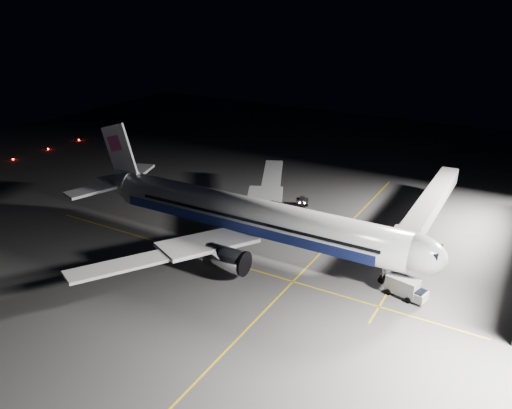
{
  "coord_description": "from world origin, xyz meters",
  "views": [
    {
      "loc": [
        35.07,
        -59.36,
        35.9
      ],
      "look_at": [
        -0.88,
        2.73,
        6.0
      ],
      "focal_mm": 35.0,
      "sensor_mm": 36.0,
      "label": 1
    }
  ],
  "objects_px": {
    "airliner": "(246,215)",
    "service_truck": "(406,287)",
    "jet_bridge": "(427,208)",
    "safety_cone_a": "(229,221)",
    "safety_cone_c": "(223,225)",
    "baggage_tug": "(302,201)",
    "safety_cone_b": "(268,209)"
  },
  "relations": [
    {
      "from": "airliner",
      "to": "jet_bridge",
      "type": "xyz_separation_m",
      "value": [
        23.08,
        18.06,
        -0.58
      ]
    },
    {
      "from": "baggage_tug",
      "to": "safety_cone_b",
      "type": "xyz_separation_m",
      "value": [
        -4.36,
        -5.38,
        -0.45
      ]
    },
    {
      "from": "airliner",
      "to": "jet_bridge",
      "type": "bearing_deg",
      "value": 38.04
    },
    {
      "from": "safety_cone_a",
      "to": "baggage_tug",
      "type": "bearing_deg",
      "value": 61.32
    },
    {
      "from": "safety_cone_a",
      "to": "safety_cone_b",
      "type": "bearing_deg",
      "value": 69.41
    },
    {
      "from": "jet_bridge",
      "to": "safety_cone_a",
      "type": "distance_m",
      "value": 32.71
    },
    {
      "from": "jet_bridge",
      "to": "service_truck",
      "type": "bearing_deg",
      "value": -83.75
    },
    {
      "from": "airliner",
      "to": "safety_cone_a",
      "type": "relative_size",
      "value": 107.14
    },
    {
      "from": "jet_bridge",
      "to": "safety_cone_a",
      "type": "bearing_deg",
      "value": -157.68
    },
    {
      "from": "airliner",
      "to": "service_truck",
      "type": "relative_size",
      "value": 11.09
    },
    {
      "from": "baggage_tug",
      "to": "safety_cone_b",
      "type": "distance_m",
      "value": 6.94
    },
    {
      "from": "jet_bridge",
      "to": "service_truck",
      "type": "xyz_separation_m",
      "value": [
        2.21,
        -20.17,
        -3.15
      ]
    },
    {
      "from": "jet_bridge",
      "to": "safety_cone_a",
      "type": "relative_size",
      "value": 59.95
    },
    {
      "from": "safety_cone_a",
      "to": "safety_cone_c",
      "type": "bearing_deg",
      "value": -90.0
    },
    {
      "from": "baggage_tug",
      "to": "safety_cone_a",
      "type": "height_order",
      "value": "baggage_tug"
    },
    {
      "from": "baggage_tug",
      "to": "safety_cone_a",
      "type": "relative_size",
      "value": 4.7
    },
    {
      "from": "airliner",
      "to": "safety_cone_b",
      "type": "bearing_deg",
      "value": 105.26
    },
    {
      "from": "jet_bridge",
      "to": "service_truck",
      "type": "distance_m",
      "value": 20.53
    },
    {
      "from": "safety_cone_b",
      "to": "safety_cone_a",
      "type": "bearing_deg",
      "value": -110.59
    },
    {
      "from": "airliner",
      "to": "service_truck",
      "type": "height_order",
      "value": "airliner"
    },
    {
      "from": "baggage_tug",
      "to": "service_truck",
      "type": "bearing_deg",
      "value": -64.37
    },
    {
      "from": "jet_bridge",
      "to": "safety_cone_a",
      "type": "height_order",
      "value": "jet_bridge"
    },
    {
      "from": "safety_cone_a",
      "to": "safety_cone_c",
      "type": "height_order",
      "value": "safety_cone_a"
    },
    {
      "from": "safety_cone_b",
      "to": "safety_cone_c",
      "type": "distance_m",
      "value": 10.47
    },
    {
      "from": "jet_bridge",
      "to": "baggage_tug",
      "type": "xyz_separation_m",
      "value": [
        -22.54,
        1.33,
        -3.85
      ]
    },
    {
      "from": "airliner",
      "to": "safety_cone_c",
      "type": "bearing_deg",
      "value": 149.99
    },
    {
      "from": "airliner",
      "to": "baggage_tug",
      "type": "xyz_separation_m",
      "value": [
        0.54,
        19.38,
        -4.43
      ]
    },
    {
      "from": "service_truck",
      "to": "baggage_tug",
      "type": "bearing_deg",
      "value": 152.08
    },
    {
      "from": "airliner",
      "to": "safety_cone_c",
      "type": "distance_m",
      "value": 9.37
    },
    {
      "from": "service_truck",
      "to": "safety_cone_a",
      "type": "relative_size",
      "value": 9.66
    },
    {
      "from": "jet_bridge",
      "to": "baggage_tug",
      "type": "bearing_deg",
      "value": 176.63
    },
    {
      "from": "safety_cone_a",
      "to": "safety_cone_c",
      "type": "relative_size",
      "value": 1.01
    }
  ]
}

